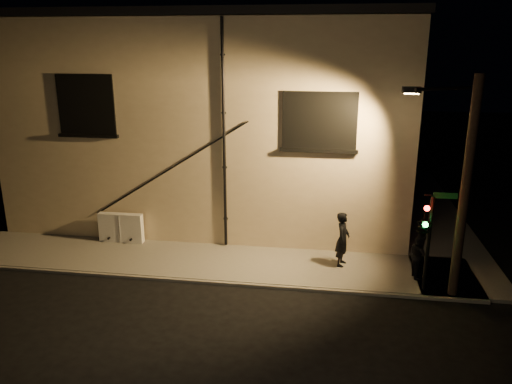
% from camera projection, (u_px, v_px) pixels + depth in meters
% --- Properties ---
extents(ground, '(90.00, 90.00, 0.00)m').
position_uv_depth(ground, '(262.00, 287.00, 16.19)').
color(ground, black).
extents(sidewalk, '(21.00, 16.00, 0.12)m').
position_uv_depth(sidewalk, '(307.00, 237.00, 20.15)').
color(sidewalk, slate).
rests_on(sidewalk, ground).
extents(building, '(16.20, 12.23, 8.80)m').
position_uv_depth(building, '(226.00, 112.00, 23.85)').
color(building, beige).
rests_on(building, ground).
extents(utility_cabinet, '(1.74, 0.29, 1.15)m').
position_uv_depth(utility_cabinet, '(121.00, 228.00, 19.38)').
color(utility_cabinet, white).
rests_on(utility_cabinet, sidewalk).
extents(pedestrian_a, '(0.61, 0.79, 1.93)m').
position_uv_depth(pedestrian_a, '(343.00, 239.00, 17.23)').
color(pedestrian_a, black).
rests_on(pedestrian_a, sidewalk).
extents(pedestrian_b, '(0.66, 0.79, 1.49)m').
position_uv_depth(pedestrian_b, '(419.00, 256.00, 16.40)').
color(pedestrian_b, black).
rests_on(pedestrian_b, sidewalk).
extents(traffic_signal, '(1.29, 1.89, 3.21)m').
position_uv_depth(traffic_signal, '(424.00, 226.00, 15.07)').
color(traffic_signal, black).
rests_on(traffic_signal, sidewalk).
extents(streetlamp_pole, '(2.02, 1.38, 6.81)m').
position_uv_depth(streetlamp_pole, '(461.00, 184.00, 14.56)').
color(streetlamp_pole, black).
rests_on(streetlamp_pole, ground).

